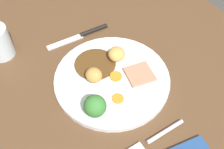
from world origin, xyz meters
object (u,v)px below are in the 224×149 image
at_px(roast_potato_right, 94,75).
at_px(carrot_coin_back, 118,99).
at_px(roast_potato_left, 116,54).
at_px(dinner_plate, 112,79).
at_px(fork, 152,140).
at_px(meat_slice_main, 139,74).
at_px(broccoli_floret, 95,106).
at_px(knife, 83,34).
at_px(carrot_coin_front, 116,76).

xyz_separation_m(roast_potato_right, carrot_coin_back, (-0.08, -0.02, -0.02)).
height_order(roast_potato_left, roast_potato_right, same).
distance_m(dinner_plate, fork, 0.18).
height_order(meat_slice_main, carrot_coin_back, meat_slice_main).
distance_m(roast_potato_left, broccoli_floret, 0.17).
bearing_deg(broccoli_floret, roast_potato_right, -25.25).
bearing_deg(knife, carrot_coin_back, 83.28).
xyz_separation_m(roast_potato_left, broccoli_floret, (-0.12, 0.12, 0.01)).
xyz_separation_m(meat_slice_main, broccoli_floret, (-0.04, 0.14, 0.03)).
height_order(roast_potato_right, carrot_coin_back, roast_potato_right).
bearing_deg(roast_potato_left, meat_slice_main, -164.24).
relative_size(roast_potato_right, carrot_coin_back, 1.52).
bearing_deg(broccoli_floret, knife, -19.80).
relative_size(fork, knife, 0.83).
bearing_deg(meat_slice_main, carrot_coin_back, 113.01).
bearing_deg(carrot_coin_back, broccoli_floret, 97.79).
distance_m(meat_slice_main, broccoli_floret, 0.15).
bearing_deg(roast_potato_right, broccoli_floret, 154.75).
height_order(roast_potato_left, fork, roast_potato_left).
height_order(broccoli_floret, fork, broccoli_floret).
xyz_separation_m(carrot_coin_back, fork, (-0.12, -0.02, -0.01)).
bearing_deg(dinner_plate, broccoli_floret, 130.97).
bearing_deg(fork, broccoli_floret, -57.34).
relative_size(broccoli_floret, knife, 0.30).
distance_m(meat_slice_main, carrot_coin_front, 0.06).
bearing_deg(carrot_coin_front, meat_slice_main, -113.60).
height_order(roast_potato_left, carrot_coin_back, roast_potato_left).
relative_size(roast_potato_left, carrot_coin_back, 1.66).
relative_size(dinner_plate, meat_slice_main, 4.45).
relative_size(roast_potato_right, broccoli_floret, 0.74).
bearing_deg(broccoli_floret, meat_slice_main, -73.27).
bearing_deg(fork, roast_potato_right, -81.89).
xyz_separation_m(roast_potato_left, carrot_coin_front, (-0.05, 0.03, -0.01)).
height_order(dinner_plate, carrot_coin_back, carrot_coin_back).
distance_m(meat_slice_main, roast_potato_left, 0.08).
bearing_deg(roast_potato_right, meat_slice_main, -112.49).
bearing_deg(meat_slice_main, broccoli_floret, 106.73).
relative_size(carrot_coin_front, fork, 0.19).
relative_size(dinner_plate, fork, 1.85).
distance_m(carrot_coin_front, broccoli_floret, 0.11).
relative_size(roast_potato_left, fork, 0.29).
distance_m(dinner_plate, carrot_coin_back, 0.07).
height_order(roast_potato_left, broccoli_floret, broccoli_floret).
xyz_separation_m(dinner_plate, broccoli_floret, (-0.07, 0.08, 0.04)).
bearing_deg(carrot_coin_back, dinner_plate, -17.75).
bearing_deg(knife, broccoli_floret, 70.32).
distance_m(roast_potato_right, carrot_coin_front, 0.06).
bearing_deg(carrot_coin_back, roast_potato_right, 15.52).
distance_m(roast_potato_left, carrot_coin_back, 0.13).
height_order(dinner_plate, meat_slice_main, meat_slice_main).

